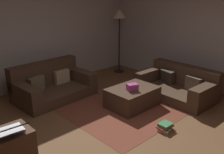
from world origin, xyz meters
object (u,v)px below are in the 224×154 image
at_px(laptop, 9,130).
at_px(corner_lamp, 119,19).
at_px(couch_left, 52,85).
at_px(side_table, 11,150).
at_px(couch_right, 178,85).
at_px(book_stack, 165,127).
at_px(gift_box, 132,87).
at_px(tv_remote, 131,88).
at_px(ottoman, 132,97).

distance_m(laptop, corner_lamp, 4.64).
distance_m(couch_left, side_table, 2.38).
height_order(couch_right, corner_lamp, corner_lamp).
height_order(laptop, book_stack, laptop).
height_order(couch_left, gift_box, couch_left).
distance_m(couch_right, tv_remote, 1.25).
bearing_deg(book_stack, couch_left, 104.00).
relative_size(couch_right, corner_lamp, 0.94).
bearing_deg(gift_box, tv_remote, 54.63).
bearing_deg(ottoman, book_stack, -106.45).
bearing_deg(gift_box, couch_right, -11.15).
relative_size(couch_left, laptop, 4.03).
bearing_deg(ottoman, corner_lamp, 51.81).
bearing_deg(side_table, gift_box, 3.05).
relative_size(side_table, laptop, 1.30).
distance_m(gift_box, corner_lamp, 2.72).
bearing_deg(ottoman, side_table, -175.27).
distance_m(gift_box, laptop, 2.45).
bearing_deg(laptop, couch_left, 48.66).
xyz_separation_m(couch_right, tv_remote, (-1.20, 0.32, 0.16)).
distance_m(couch_left, tv_remote, 1.79).
relative_size(gift_box, laptop, 0.49).
relative_size(ottoman, tv_remote, 6.08).
relative_size(ottoman, book_stack, 3.20).
height_order(gift_box, laptop, laptop).
relative_size(couch_right, laptop, 4.00).
bearing_deg(gift_box, corner_lamp, 51.12).
relative_size(side_table, corner_lamp, 0.31).
height_order(couch_left, book_stack, couch_left).
bearing_deg(corner_lamp, side_table, -152.62).
bearing_deg(ottoman, couch_left, 121.29).
height_order(book_stack, corner_lamp, corner_lamp).
relative_size(gift_box, book_stack, 0.67).
xyz_separation_m(couch_right, laptop, (-3.69, 0.05, 0.35)).
bearing_deg(tv_remote, laptop, 172.60).
height_order(couch_left, corner_lamp, corner_lamp).
bearing_deg(corner_lamp, gift_box, -128.88).
bearing_deg(couch_right, gift_box, 80.46).
bearing_deg(couch_left, couch_right, 134.11).
relative_size(couch_left, couch_right, 1.01).
bearing_deg(side_table, ottoman, 4.73).
bearing_deg(couch_right, ottoman, 75.74).
relative_size(gift_box, tv_remote, 1.28).
height_order(side_table, corner_lamp, corner_lamp).
distance_m(tv_remote, side_table, 2.51).
bearing_deg(side_table, couch_right, -1.81).
bearing_deg(tv_remote, side_table, 171.15).
xyz_separation_m(couch_left, couch_right, (2.09, -1.87, -0.03)).
bearing_deg(corner_lamp, ottoman, -128.19).
bearing_deg(tv_remote, couch_right, -28.73).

